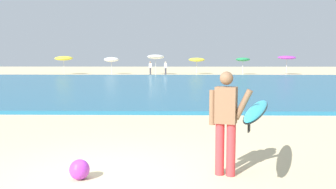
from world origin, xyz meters
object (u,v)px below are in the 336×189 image
(beach_umbrella_1, at_px, (111,60))
(beach_umbrella_4, at_px, (243,59))
(beach_umbrella_3, at_px, (197,60))
(beachgoer_near_row_mid, at_px, (166,68))
(beach_ball, at_px, (79,169))
(beachgoer_near_row_left, at_px, (150,68))
(surfer_with_board, at_px, (239,115))
(beach_umbrella_0, at_px, (64,58))
(beach_umbrella_2, at_px, (156,57))
(beach_umbrella_5, at_px, (287,58))

(beach_umbrella_1, height_order, beach_umbrella_4, beach_umbrella_1)
(beach_umbrella_1, distance_m, beach_umbrella_3, 10.78)
(beachgoer_near_row_mid, height_order, beach_ball, beachgoer_near_row_mid)
(beach_umbrella_4, height_order, beachgoer_near_row_left, beach_umbrella_4)
(surfer_with_board, bearing_deg, beach_umbrella_0, 111.15)
(beach_umbrella_0, bearing_deg, beach_umbrella_2, -1.78)
(beach_umbrella_0, bearing_deg, beachgoer_near_row_mid, -9.80)
(beach_umbrella_4, height_order, beachgoer_near_row_mid, beach_umbrella_4)
(beach_umbrella_5, height_order, beachgoer_near_row_mid, beach_umbrella_5)
(beach_umbrella_3, height_order, beach_ball, beach_umbrella_3)
(beachgoer_near_row_left, bearing_deg, beach_umbrella_4, 2.87)
(beach_umbrella_1, xyz_separation_m, beachgoer_near_row_left, (5.01, -1.59, -0.97))
(beach_umbrella_1, distance_m, beachgoer_near_row_left, 5.35)
(surfer_with_board, xyz_separation_m, beach_umbrella_2, (-3.42, 38.04, 1.12))
(beach_umbrella_5, distance_m, beach_ball, 41.17)
(beachgoer_near_row_left, bearing_deg, beach_umbrella_3, 19.99)
(beach_umbrella_1, height_order, beach_umbrella_5, beach_umbrella_5)
(beach_umbrella_1, relative_size, beach_umbrella_5, 0.92)
(beachgoer_near_row_left, bearing_deg, beach_ball, -87.73)
(beach_umbrella_0, height_order, beach_umbrella_4, beach_umbrella_0)
(beach_ball, bearing_deg, beach_umbrella_2, 91.28)
(surfer_with_board, xyz_separation_m, beach_ball, (-2.57, -0.18, -0.86))
(beach_umbrella_3, distance_m, beach_umbrella_4, 5.76)
(beach_umbrella_0, xyz_separation_m, beach_umbrella_4, (22.10, -0.18, -0.14))
(beachgoer_near_row_left, distance_m, beachgoer_near_row_mid, 2.39)
(beach_umbrella_2, height_order, beachgoer_near_row_left, beach_umbrella_2)
(beach_umbrella_5, xyz_separation_m, beach_ball, (-15.09, -38.25, -1.90))
(beach_umbrella_0, relative_size, beach_umbrella_2, 0.94)
(beach_ball, bearing_deg, beachgoer_near_row_mid, 89.37)
(beach_umbrella_1, xyz_separation_m, beach_umbrella_4, (16.32, -1.02, 0.01))
(beach_umbrella_4, relative_size, beach_ball, 6.33)
(beach_umbrella_2, relative_size, beach_umbrella_4, 1.19)
(beach_umbrella_5, bearing_deg, beachgoer_near_row_mid, -172.78)
(beach_umbrella_3, bearing_deg, beach_umbrella_5, -8.81)
(beach_umbrella_5, bearing_deg, beach_umbrella_2, -179.91)
(beach_umbrella_2, bearing_deg, surfer_with_board, -84.87)
(surfer_with_board, bearing_deg, beachgoer_near_row_left, 96.16)
(beach_umbrella_2, bearing_deg, beach_umbrella_5, 0.09)
(beach_umbrella_5, height_order, beachgoer_near_row_left, beach_umbrella_5)
(beachgoer_near_row_mid, bearing_deg, beach_umbrella_2, 124.29)
(beach_umbrella_2, xyz_separation_m, beach_umbrella_5, (15.94, 0.03, -0.08))
(beach_umbrella_1, distance_m, beach_umbrella_2, 5.79)
(beach_umbrella_4, xyz_separation_m, beachgoer_near_row_mid, (-9.41, -2.01, -0.98))
(beach_umbrella_1, relative_size, beachgoer_near_row_mid, 1.36)
(surfer_with_board, bearing_deg, beach_umbrella_4, 79.27)
(beach_umbrella_3, bearing_deg, beachgoer_near_row_mid, -137.44)
(beach_umbrella_0, relative_size, beachgoer_near_row_left, 1.46)
(beach_umbrella_4, bearing_deg, beachgoer_near_row_mid, -167.92)
(beachgoer_near_row_mid, distance_m, beach_ball, 36.40)
(beach_umbrella_5, height_order, beach_ball, beach_umbrella_5)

